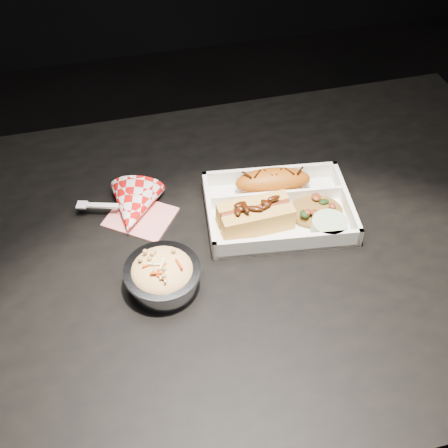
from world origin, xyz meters
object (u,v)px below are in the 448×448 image
(fried_pastry, at_px, (273,181))
(foil_coleslaw_cup, at_px, (162,274))
(napkin_fork, at_px, (133,208))
(dining_table, at_px, (235,275))
(hotdog, at_px, (255,214))
(food_tray, at_px, (278,211))

(fried_pastry, relative_size, foil_coleslaw_cup, 1.15)
(fried_pastry, height_order, napkin_fork, napkin_fork)
(dining_table, xyz_separation_m, napkin_fork, (-0.16, 0.11, 0.11))
(fried_pastry, relative_size, napkin_fork, 0.77)
(fried_pastry, relative_size, hotdog, 1.08)
(dining_table, relative_size, foil_coleslaw_cup, 10.05)
(dining_table, distance_m, foil_coleslaw_cup, 0.19)
(napkin_fork, bearing_deg, foil_coleslaw_cup, -65.09)
(fried_pastry, height_order, foil_coleslaw_cup, foil_coleslaw_cup)
(hotdog, bearing_deg, dining_table, -152.16)
(food_tray, xyz_separation_m, foil_coleslaw_cup, (-0.22, -0.11, 0.02))
(fried_pastry, height_order, hotdog, hotdog)
(dining_table, relative_size, fried_pastry, 8.73)
(fried_pastry, bearing_deg, napkin_fork, 178.36)
(hotdog, height_order, foil_coleslaw_cup, same)
(fried_pastry, distance_m, hotdog, 0.09)
(fried_pastry, distance_m, foil_coleslaw_cup, 0.28)
(food_tray, relative_size, fried_pastry, 1.97)
(food_tray, bearing_deg, napkin_fork, 173.26)
(food_tray, xyz_separation_m, hotdog, (-0.05, -0.02, 0.02))
(fried_pastry, xyz_separation_m, hotdog, (-0.06, -0.08, 0.00))
(food_tray, bearing_deg, foil_coleslaw_cup, -147.07)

